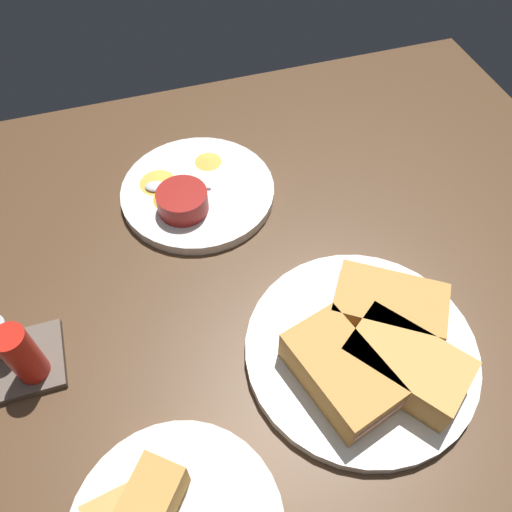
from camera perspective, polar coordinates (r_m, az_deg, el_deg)
The scene contains 12 objects.
ground_plane at distance 65.57cm, azimuth 3.72°, elevation -9.99°, with size 110.00×110.00×3.00cm, color #4C331E.
plate_sandwich_main at distance 63.82cm, azimuth 11.61°, elevation -10.33°, with size 27.90×27.90×1.60cm, color silver.
sandwich_half_near at distance 58.65cm, azimuth 9.38°, elevation -12.65°, with size 14.67×10.87×4.80cm.
sandwich_half_far at distance 60.62cm, azimuth 16.41°, elevation -11.59°, with size 14.99×13.79×4.80cm.
sandwich_half_extra at distance 63.76cm, azimuth 14.55°, elevation -5.59°, with size 13.57×15.03×4.80cm.
ramekin_dark_sauce at distance 64.70cm, azimuth 15.56°, elevation -5.80°, with size 6.64×6.64×3.21cm.
spoon_by_dark_ramekin at distance 63.44cm, azimuth 11.69°, elevation -8.74°, with size 3.91×9.91×0.80cm.
plate_chips_companion at distance 78.50cm, azimuth -6.50°, elevation 7.15°, with size 23.13×23.13×1.60cm, color silver.
ramekin_light_gravy at distance 74.02cm, azimuth -8.23°, elevation 6.18°, with size 7.35×7.35×3.26cm.
spoon_by_gravy_ramekin at distance 78.36cm, azimuth -10.18°, elevation 7.66°, with size 4.34×9.85×0.80cm.
plantain_chip_scatter at distance 77.91cm, azimuth -9.02°, elevation 7.48°, with size 14.69×14.30×0.60cm.
condiment_caddy at distance 65.46cm, azimuth -25.01°, elevation -9.83°, with size 9.00×9.00×9.50cm.
Camera 1 is at (-26.89, 12.85, 56.90)cm, focal length 35.80 mm.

